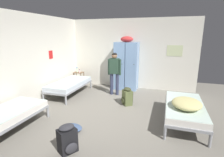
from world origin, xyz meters
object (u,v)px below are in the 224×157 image
(bed_left_front, at_px, (4,117))
(person_traveler, at_px, (114,70))
(clothes_pile_denim, at_px, (71,128))
(lotion_bottle, at_px, (80,71))
(bedding_heap, at_px, (187,103))
(backpack_olive, at_px, (127,97))
(locker_bank, at_px, (126,65))
(bed_left_rear, at_px, (69,84))
(bed_right, at_px, (184,108))
(backpack_black, at_px, (68,139))
(shelf_unit, at_px, (79,77))
(water_bottle, at_px, (77,70))

(bed_left_front, bearing_deg, person_traveler, 63.79)
(person_traveler, bearing_deg, clothes_pile_denim, -94.72)
(lotion_bottle, bearing_deg, bedding_heap, -30.41)
(person_traveler, height_order, backpack_olive, person_traveler)
(locker_bank, distance_m, bed_left_front, 4.42)
(bed_left_rear, height_order, backpack_olive, backpack_olive)
(bed_right, height_order, lotion_bottle, lotion_bottle)
(locker_bank, height_order, backpack_olive, locker_bank)
(lotion_bottle, relative_size, clothes_pile_denim, 0.27)
(bed_left_front, relative_size, backpack_black, 3.45)
(backpack_olive, height_order, clothes_pile_denim, backpack_olive)
(person_traveler, bearing_deg, locker_bank, 73.66)
(bedding_heap, bearing_deg, person_traveler, 143.08)
(bedding_heap, relative_size, lotion_bottle, 5.38)
(backpack_olive, distance_m, backpack_black, 2.61)
(shelf_unit, bearing_deg, person_traveler, -20.88)
(shelf_unit, height_order, bed_left_rear, shelf_unit)
(water_bottle, bearing_deg, bedding_heap, -30.12)
(shelf_unit, distance_m, person_traveler, 2.02)
(clothes_pile_denim, bearing_deg, lotion_bottle, 114.76)
(bed_right, bearing_deg, person_traveler, 147.04)
(shelf_unit, xyz_separation_m, lotion_bottle, (0.07, -0.04, 0.29))
(lotion_bottle, bearing_deg, bed_left_front, -87.31)
(water_bottle, distance_m, backpack_olive, 2.98)
(person_traveler, xyz_separation_m, clothes_pile_denim, (-0.22, -2.66, -0.86))
(lotion_bottle, height_order, backpack_black, lotion_bottle)
(locker_bank, xyz_separation_m, bed_left_rear, (-1.80, -1.29, -0.59))
(locker_bank, relative_size, water_bottle, 9.67)
(bed_right, xyz_separation_m, bedding_heap, (0.01, -0.24, 0.21))
(bed_left_front, bearing_deg, shelf_unit, 93.70)
(bed_left_rear, height_order, water_bottle, water_bottle)
(shelf_unit, height_order, bed_right, shelf_unit)
(bed_right, relative_size, backpack_black, 3.45)
(person_traveler, xyz_separation_m, backpack_black, (0.13, -3.34, -0.65))
(locker_bank, bearing_deg, backpack_black, -91.49)
(backpack_olive, bearing_deg, locker_bank, 104.50)
(bedding_heap, height_order, water_bottle, water_bottle)
(shelf_unit, distance_m, bed_left_rear, 1.19)
(person_traveler, distance_m, lotion_bottle, 1.88)
(shelf_unit, height_order, clothes_pile_denim, shelf_unit)
(water_bottle, bearing_deg, lotion_bottle, -21.80)
(bedding_heap, relative_size, water_bottle, 3.55)
(bed_left_rear, xyz_separation_m, person_traveler, (1.56, 0.48, 0.53))
(clothes_pile_denim, bearing_deg, person_traveler, 85.28)
(bed_left_front, relative_size, bed_right, 1.00)
(bed_left_front, height_order, backpack_black, backpack_black)
(backpack_black, height_order, clothes_pile_denim, backpack_black)
(person_traveler, relative_size, clothes_pile_denim, 2.88)
(lotion_bottle, xyz_separation_m, backpack_black, (1.87, -3.99, -0.37))
(backpack_black, bearing_deg, bed_left_front, 174.53)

